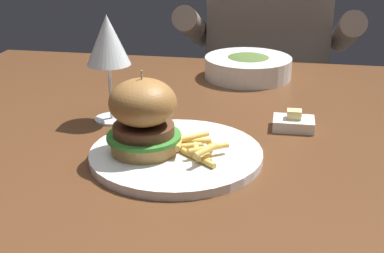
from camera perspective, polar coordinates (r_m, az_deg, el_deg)
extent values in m
cube|color=#56331C|center=(0.99, 3.17, -0.85)|extent=(1.33, 0.93, 0.04)
cylinder|color=#56331C|center=(1.67, -16.54, -5.86)|extent=(0.06, 0.06, 0.70)
cylinder|color=white|center=(0.84, -1.70, -3.01)|extent=(0.27, 0.27, 0.01)
cylinder|color=#B78447|center=(0.83, -5.12, -1.91)|extent=(0.10, 0.10, 0.02)
cylinder|color=#38842D|center=(0.83, -5.16, -1.02)|extent=(0.12, 0.12, 0.01)
cylinder|color=brown|center=(0.82, -5.18, -0.32)|extent=(0.10, 0.10, 0.02)
ellipsoid|color=#9C6A35|center=(0.81, -5.29, 2.58)|extent=(0.10, 0.10, 0.07)
cylinder|color=#CCB78C|center=(0.80, -5.35, 4.27)|extent=(0.00, 0.00, 0.05)
cylinder|color=#E0B251|center=(0.80, 0.63, -3.38)|extent=(0.06, 0.05, 0.01)
cylinder|color=#EABC5B|center=(0.82, 2.05, -2.79)|extent=(0.02, 0.06, 0.01)
cylinder|color=#EABC5B|center=(0.81, 0.52, -2.69)|extent=(0.02, 0.06, 0.01)
cylinder|color=gold|center=(0.82, 2.00, -2.81)|extent=(0.01, 0.07, 0.01)
cylinder|color=#E0B251|center=(0.84, -0.02, -1.59)|extent=(0.06, 0.03, 0.01)
cylinder|color=#E0B251|center=(0.81, 1.73, -2.33)|extent=(0.06, 0.04, 0.01)
cylinder|color=#E0B251|center=(0.83, -1.02, -2.14)|extent=(0.06, 0.03, 0.01)
cylinder|color=#EABC5B|center=(0.84, -0.28, -1.18)|extent=(0.06, 0.05, 0.01)
cylinder|color=#E0B251|center=(0.79, 1.63, -2.57)|extent=(0.03, 0.05, 0.01)
cylinder|color=gold|center=(0.82, -1.43, -1.70)|extent=(0.01, 0.05, 0.01)
cylinder|color=silver|center=(1.01, -8.49, 0.82)|extent=(0.07, 0.07, 0.00)
cylinder|color=silver|center=(0.99, -8.66, 3.70)|extent=(0.01, 0.01, 0.10)
cone|color=silver|center=(0.97, -8.98, 9.13)|extent=(0.08, 0.08, 0.09)
cube|color=white|center=(0.97, 10.77, 0.26)|extent=(0.07, 0.05, 0.02)
cube|color=#F4E58C|center=(0.96, 10.85, 1.26)|extent=(0.03, 0.02, 0.02)
cylinder|color=white|center=(1.26, 5.98, 6.29)|extent=(0.20, 0.20, 0.05)
ellipsoid|color=#4C662D|center=(1.26, 6.02, 7.10)|extent=(0.11, 0.11, 0.02)
cube|color=#282833|center=(1.87, 7.36, -6.16)|extent=(0.30, 0.22, 0.46)
cube|color=#72665B|center=(1.69, 8.15, 8.65)|extent=(0.36, 0.20, 0.52)
cylinder|color=#72665B|center=(1.62, 0.25, 10.48)|extent=(0.07, 0.34, 0.18)
cylinder|color=#72665B|center=(1.61, 16.09, 9.54)|extent=(0.07, 0.34, 0.18)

